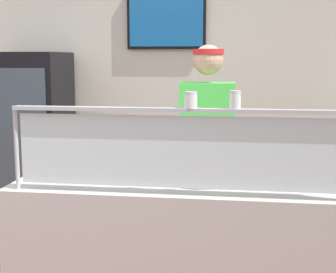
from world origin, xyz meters
name	(u,v)px	position (x,y,z in m)	size (l,w,h in m)	color
shop_rear_unit	(210,90)	(1.02, 2.39, 1.36)	(6.44, 0.13, 2.70)	silver
serving_counter	(188,259)	(1.02, 0.34, 0.47)	(2.04, 0.69, 0.95)	#BCB7B2
sneeze_guard	(183,141)	(1.02, 0.06, 1.24)	(1.87, 0.06, 0.46)	#B2B5BC
pizza_tray	(200,178)	(1.08, 0.39, 0.97)	(0.43, 0.43, 0.04)	#9EA0A8
pizza_server	(198,175)	(1.07, 0.37, 0.99)	(0.07, 0.28, 0.01)	#ADAFB7
parmesan_shaker	(191,101)	(1.06, 0.06, 1.45)	(0.07, 0.07, 0.08)	white
pepper_flake_shaker	(235,101)	(1.28, 0.06, 1.45)	(0.06, 0.06, 0.09)	white
worker_figure	(208,152)	(1.09, 1.01, 1.01)	(0.41, 0.50, 1.76)	#23232D
drink_fridge	(28,144)	(-0.67, 1.95, 0.86)	(0.73, 0.64, 1.72)	black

